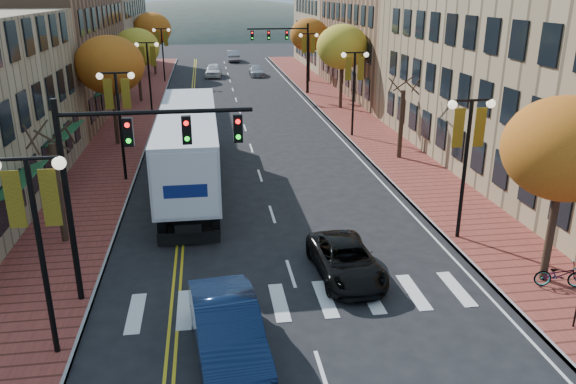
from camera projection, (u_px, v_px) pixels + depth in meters
name	position (u px, v px, depth m)	size (l,w,h in m)	color
ground	(310.00, 334.00, 17.44)	(200.00, 200.00, 0.00)	black
sidewalk_left	(132.00, 118.00, 46.45)	(4.00, 85.00, 0.15)	brown
sidewalk_right	(344.00, 112.00, 48.89)	(4.00, 85.00, 0.15)	brown
building_left_mid	(33.00, 48.00, 46.78)	(12.00, 24.00, 11.00)	brown
building_left_far	(89.00, 35.00, 70.30)	(12.00, 26.00, 9.50)	#9E8966
building_right_mid	(414.00, 43.00, 57.34)	(15.00, 24.00, 10.00)	brown
building_right_far	(358.00, 25.00, 77.65)	(15.00, 20.00, 11.00)	#9E8966
tree_left_a	(59.00, 193.00, 22.90)	(0.28, 0.28, 4.20)	#382619
tree_left_b	(110.00, 65.00, 36.71)	(4.48, 4.48, 7.21)	#382619
tree_left_c	(137.00, 48.00, 51.74)	(4.16, 4.16, 6.69)	#382619
tree_left_d	(152.00, 29.00, 68.31)	(4.61, 4.61, 7.42)	#382619
tree_right_a	(565.00, 149.00, 18.80)	(4.16, 4.16, 6.69)	#382619
tree_right_b	(401.00, 124.00, 34.65)	(0.28, 0.28, 4.20)	#382619
tree_right_c	(342.00, 47.00, 48.46)	(4.48, 4.48, 7.21)	#382619
tree_right_d	(309.00, 35.00, 63.41)	(4.35, 4.35, 7.00)	#382619
lamp_left_a	(36.00, 220.00, 14.96)	(1.96, 0.36, 6.05)	black
lamp_left_b	(118.00, 105.00, 29.86)	(1.96, 0.36, 6.05)	black
lamp_left_c	(148.00, 64.00, 46.61)	(1.96, 0.36, 6.05)	black
lamp_left_d	(162.00, 44.00, 63.37)	(1.96, 0.36, 6.05)	black
lamp_right_a	(468.00, 142.00, 22.58)	(1.96, 0.36, 6.05)	black
lamp_right_b	(354.00, 77.00, 39.34)	(1.96, 0.36, 6.05)	black
lamp_right_c	(309.00, 51.00, 56.09)	(1.96, 0.36, 6.05)	black
traffic_mast_near	(126.00, 162.00, 17.82)	(6.10, 0.35, 7.00)	black
traffic_mast_far	(289.00, 45.00, 55.60)	(6.10, 0.34, 7.00)	black
semi_truck	(189.00, 140.00, 30.05)	(2.83, 17.28, 4.32)	black
navy_sedan	(228.00, 330.00, 16.10)	(1.84, 5.27, 1.74)	#0D1A36
black_suv	(346.00, 260.00, 20.76)	(2.16, 4.68, 1.30)	black
car_far_white	(214.00, 70.00, 68.78)	(1.90, 4.71, 1.61)	white
car_far_silver	(256.00, 71.00, 69.62)	(1.76, 4.34, 1.26)	#ACADB4
car_far_oncoming	(233.00, 56.00, 83.70)	(1.69, 4.85, 1.60)	#A09FA6
bicycle	(560.00, 275.00, 19.80)	(0.61, 1.76, 0.92)	gray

